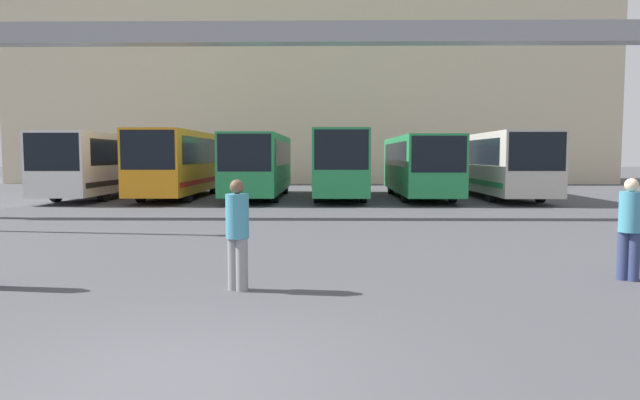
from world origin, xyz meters
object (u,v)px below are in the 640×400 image
object	(u,v)px
bus_slot_0	(106,161)
bus_slot_3	(339,160)
bus_slot_1	(180,160)
pedestrian_near_center	(630,226)
bus_slot_5	(496,161)
bus_slot_2	(260,162)
pedestrian_mid_left	(237,232)
bus_slot_4	(419,163)

from	to	relation	value
bus_slot_0	bus_slot_3	distance (m)	12.13
bus_slot_1	pedestrian_near_center	world-z (taller)	bus_slot_1
bus_slot_0	bus_slot_5	bearing A→B (deg)	-0.06
bus_slot_3	bus_slot_5	size ratio (longest dim) A/B	0.87
bus_slot_1	bus_slot_5	distance (m)	16.16
bus_slot_2	pedestrian_mid_left	xyz separation A→B (m)	(2.06, -19.91, -0.87)
bus_slot_1	bus_slot_4	distance (m)	12.11
bus_slot_0	bus_slot_2	world-z (taller)	bus_slot_0
bus_slot_0	pedestrian_near_center	bearing A→B (deg)	-49.57
bus_slot_0	pedestrian_mid_left	world-z (taller)	bus_slot_0
bus_slot_2	bus_slot_3	xyz separation A→B (m)	(4.04, -0.14, 0.10)
bus_slot_2	pedestrian_mid_left	bearing A→B (deg)	-84.09
bus_slot_4	pedestrian_mid_left	world-z (taller)	bus_slot_4
bus_slot_5	pedestrian_mid_left	bearing A→B (deg)	-116.10
bus_slot_1	pedestrian_mid_left	xyz separation A→B (m)	(6.10, -19.85, -0.96)
bus_slot_0	pedestrian_near_center	world-z (taller)	bus_slot_0
bus_slot_3	bus_slot_4	world-z (taller)	bus_slot_3
bus_slot_5	pedestrian_mid_left	world-z (taller)	bus_slot_5
bus_slot_1	bus_slot_5	bearing A→B (deg)	2.35
bus_slot_1	bus_slot_3	xyz separation A→B (m)	(8.07, -0.07, 0.00)
bus_slot_4	bus_slot_5	world-z (taller)	bus_slot_5
bus_slot_4	pedestrian_mid_left	bearing A→B (deg)	-106.79
bus_slot_3	pedestrian_mid_left	world-z (taller)	bus_slot_3
bus_slot_3	bus_slot_5	xyz separation A→B (m)	(8.07, 0.74, -0.05)
bus_slot_0	bus_slot_4	world-z (taller)	bus_slot_0
pedestrian_mid_left	pedestrian_near_center	world-z (taller)	pedestrian_mid_left
bus_slot_0	bus_slot_4	distance (m)	16.16
bus_slot_1	bus_slot_3	size ratio (longest dim) A/B	1.01
bus_slot_2	bus_slot_0	bearing A→B (deg)	175.63
bus_slot_2	pedestrian_near_center	distance (m)	20.99
bus_slot_3	pedestrian_near_center	xyz separation A→B (m)	(4.67, -18.94, -0.97)
bus_slot_0	pedestrian_mid_left	size ratio (longest dim) A/B	6.60
bus_slot_5	bus_slot_2	bearing A→B (deg)	-177.18
bus_slot_5	pedestrian_near_center	bearing A→B (deg)	-99.80
bus_slot_1	bus_slot_3	world-z (taller)	bus_slot_3
bus_slot_0	bus_slot_2	size ratio (longest dim) A/B	1.12
pedestrian_near_center	bus_slot_5	bearing A→B (deg)	-65.34
bus_slot_2	bus_slot_3	size ratio (longest dim) A/B	1.03
bus_slot_2	bus_slot_5	bearing A→B (deg)	2.82
bus_slot_4	pedestrian_near_center	size ratio (longest dim) A/B	5.95
pedestrian_mid_left	bus_slot_4	bearing A→B (deg)	104.13
bus_slot_1	pedestrian_mid_left	distance (m)	20.78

